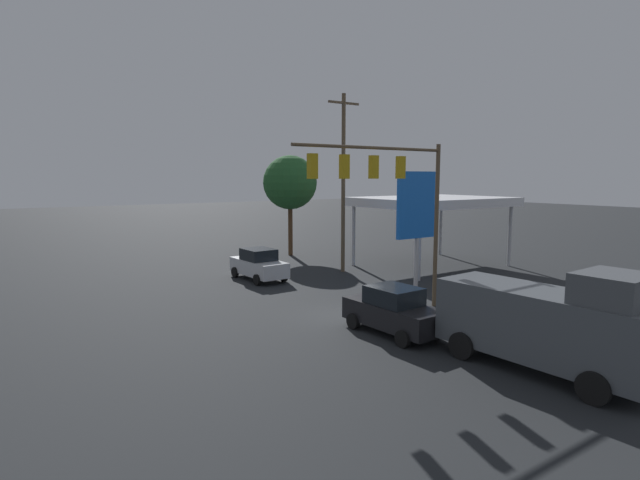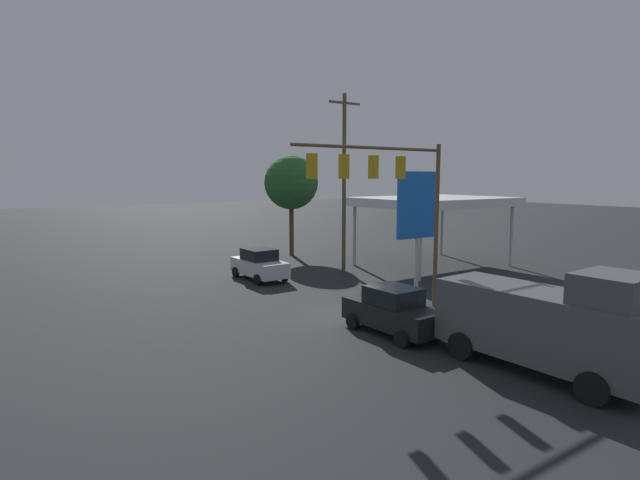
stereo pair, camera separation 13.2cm
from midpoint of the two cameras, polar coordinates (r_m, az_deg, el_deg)
The scene contains 10 objects.
ground_plane at distance 23.16m, azimuth 2.66°, elevation -8.63°, with size 200.00×200.00×0.00m, color black.
traffic_signal_assembly at distance 22.43m, azimuth 7.53°, elevation 6.32°, with size 8.23×0.43×7.87m.
utility_pole at distance 33.05m, azimuth 2.56°, elevation 6.88°, with size 2.40×0.26×11.67m.
gas_station_canopy at distance 36.16m, azimuth 12.60°, elevation 4.23°, with size 10.21×7.71×4.90m.
price_sign at distance 27.49m, azimuth 10.94°, elevation 3.55°, with size 2.85×0.27×6.62m.
sedan_far at distance 20.57m, azimuth 8.22°, elevation -7.99°, with size 2.19×4.46×1.93m.
delivery_truck at distance 17.78m, azimuth 24.36°, elevation -8.53°, with size 2.84×6.91×3.58m.
sedan_waiting at distance 31.11m, azimuth -7.14°, elevation -2.78°, with size 2.18×4.46×1.93m.
street_tree at distance 40.19m, azimuth -3.54°, elevation 6.55°, with size 4.32×4.32×8.05m.
fire_hydrant at distance 23.24m, azimuth 17.12°, elevation -7.77°, with size 0.24×0.24×0.88m.
Camera 1 is at (13.47, 17.75, 6.32)m, focal length 28.00 mm.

